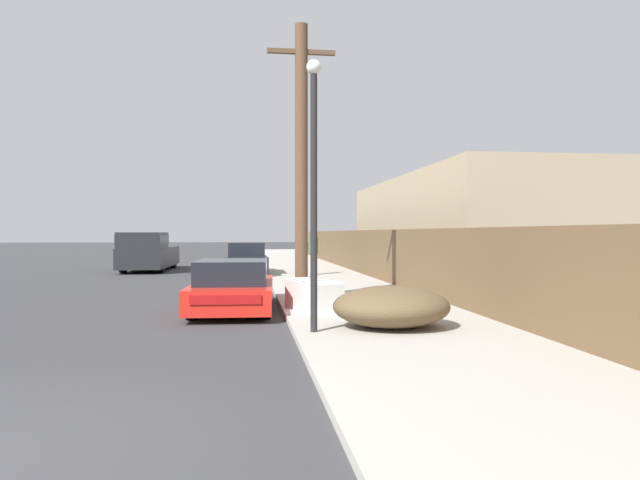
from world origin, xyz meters
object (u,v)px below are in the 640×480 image
object	(u,v)px
parked_sports_car_red	(233,288)
utility_pole	(301,158)
pedestrian	(314,252)
discarded_fridge	(313,295)
pickup_truck	(148,252)
brush_pile	(391,307)
street_lamp	(314,174)
car_parked_mid	(246,260)

from	to	relation	value
parked_sports_car_red	utility_pole	size ratio (longest dim) A/B	0.60
pedestrian	discarded_fridge	bearing A→B (deg)	-96.84
discarded_fridge	pedestrian	size ratio (longest dim) A/B	0.99
pickup_truck	brush_pile	bearing A→B (deg)	113.54
pickup_truck	street_lamp	bearing A→B (deg)	109.22
parked_sports_car_red	discarded_fridge	bearing A→B (deg)	-24.78
car_parked_mid	pickup_truck	size ratio (longest dim) A/B	0.80
brush_pile	pedestrian	world-z (taller)	pedestrian
brush_pile	pedestrian	xyz separation A→B (m)	(0.15, 13.13, 0.55)
pickup_truck	utility_pole	size ratio (longest dim) A/B	0.82
discarded_fridge	parked_sports_car_red	distance (m)	2.01
parked_sports_car_red	utility_pole	xyz separation A→B (m)	(1.75, 1.56, 3.25)
utility_pole	car_parked_mid	bearing A→B (deg)	98.65
brush_pile	parked_sports_car_red	bearing A→B (deg)	130.92
utility_pole	street_lamp	distance (m)	5.30
parked_sports_car_red	pedestrian	world-z (taller)	pedestrian
discarded_fridge	parked_sports_car_red	xyz separation A→B (m)	(-1.77, 0.93, 0.10)
car_parked_mid	brush_pile	world-z (taller)	car_parked_mid
discarded_fridge	pedestrian	world-z (taller)	pedestrian
parked_sports_car_red	car_parked_mid	world-z (taller)	car_parked_mid
discarded_fridge	street_lamp	size ratio (longest dim) A/B	0.38
parked_sports_car_red	utility_pole	distance (m)	4.01
discarded_fridge	brush_pile	xyz separation A→B (m)	(1.14, -2.43, 0.04)
discarded_fridge	brush_pile	bearing A→B (deg)	-82.41
street_lamp	pedestrian	bearing A→B (deg)	83.23
car_parked_mid	brush_pile	xyz separation A→B (m)	(2.61, -14.44, -0.17)
street_lamp	pedestrian	xyz separation A→B (m)	(1.59, 13.42, -1.79)
discarded_fridge	car_parked_mid	size ratio (longest dim) A/B	0.38
pickup_truck	brush_pile	size ratio (longest dim) A/B	2.76
discarded_fridge	pickup_truck	distance (m)	16.80
pickup_truck	discarded_fridge	bearing A→B (deg)	113.04
street_lamp	pedestrian	size ratio (longest dim) A/B	2.61
parked_sports_car_red	car_parked_mid	bearing A→B (deg)	91.35
utility_pole	brush_pile	distance (m)	6.04
pickup_truck	utility_pole	distance (m)	14.78
pickup_truck	pedestrian	distance (m)	8.92
pickup_truck	pedestrian	size ratio (longest dim) A/B	3.27
discarded_fridge	street_lamp	world-z (taller)	street_lamp
discarded_fridge	pedestrian	xyz separation A→B (m)	(1.28, 10.71, 0.59)
car_parked_mid	pickup_truck	xyz separation A→B (m)	(-4.68, 3.61, 0.26)
street_lamp	utility_pole	bearing A→B (deg)	86.86
utility_pole	brush_pile	xyz separation A→B (m)	(1.16, -4.92, -3.31)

